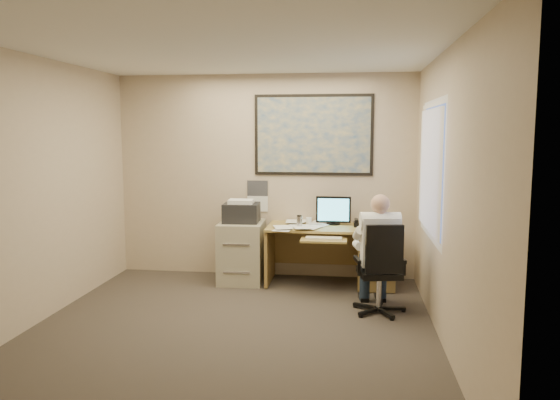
# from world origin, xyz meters

# --- Properties ---
(room_shell) EXTENTS (4.00, 4.50, 2.70)m
(room_shell) POSITION_xyz_m (0.00, 0.00, 1.35)
(room_shell) COLOR #38322B
(room_shell) RESTS_ON ground
(desk) EXTENTS (1.60, 0.97, 1.11)m
(desk) POSITION_xyz_m (1.23, 1.90, 0.44)
(desk) COLOR #A68C47
(desk) RESTS_ON ground
(world_map) EXTENTS (1.56, 0.03, 1.06)m
(world_map) POSITION_xyz_m (0.65, 2.23, 1.90)
(world_map) COLOR #1E4C93
(world_map) RESTS_ON room_shell
(wall_calendar) EXTENTS (0.28, 0.01, 0.42)m
(wall_calendar) POSITION_xyz_m (-0.10, 2.24, 1.08)
(wall_calendar) COLOR white
(wall_calendar) RESTS_ON room_shell
(window_blinds) EXTENTS (0.06, 1.40, 1.30)m
(window_blinds) POSITION_xyz_m (1.97, 0.80, 1.55)
(window_blinds) COLOR white
(window_blinds) RESTS_ON room_shell
(filing_cabinet) EXTENTS (0.58, 0.69, 1.08)m
(filing_cabinet) POSITION_xyz_m (-0.25, 1.86, 0.46)
(filing_cabinet) COLOR #ABA48A
(filing_cabinet) RESTS_ON ground
(office_chair) EXTENTS (0.68, 0.68, 1.00)m
(office_chair) POSITION_xyz_m (1.46, 0.79, 0.29)
(office_chair) COLOR black
(office_chair) RESTS_ON ground
(person) EXTENTS (0.63, 0.83, 1.28)m
(person) POSITION_xyz_m (1.47, 0.87, 0.64)
(person) COLOR white
(person) RESTS_ON office_chair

